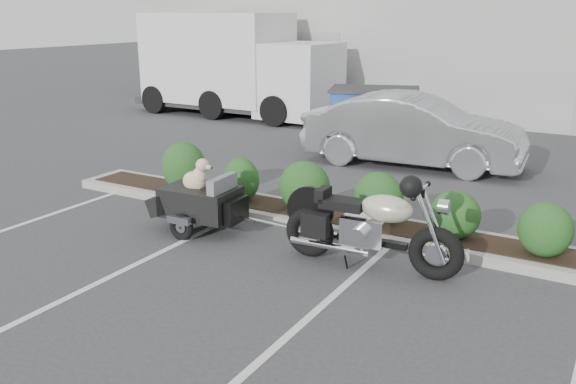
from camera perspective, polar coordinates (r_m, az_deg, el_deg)
The scene contains 8 objects.
ground at distance 7.95m, azimuth -3.41°, elevation -7.62°, with size 90.00×90.00×0.00m, color #38383A.
planter_kerb at distance 9.33m, azimuth 9.26°, elevation -3.57°, with size 12.00×1.00×0.15m, color #9E9E93.
building at distance 23.42m, azimuth 20.58°, elevation 12.48°, with size 26.00×10.00×4.00m, color #9EA099.
motorcycle at distance 7.98m, azimuth 7.63°, elevation -3.31°, with size 2.45×0.83×1.40m.
pet_trailer at distance 9.37m, azimuth -8.25°, elevation -0.76°, with size 1.95×1.09×1.16m.
sedan at distance 13.51m, azimuth 11.63°, elevation 5.65°, with size 1.64×4.69×1.55m, color #B6B6BD.
dumpster at distance 15.51m, azimuth 8.03°, elevation 7.03°, with size 2.54×2.12×1.43m.
delivery_truck at distance 19.94m, azimuth -4.83°, elevation 11.58°, with size 7.05×2.59×3.20m.
Camera 1 is at (4.03, -6.03, 3.25)m, focal length 38.00 mm.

